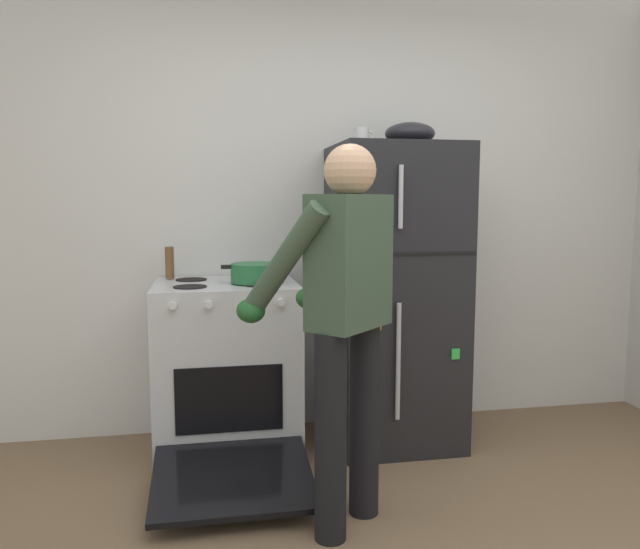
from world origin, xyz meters
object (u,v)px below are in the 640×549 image
refrigerator (394,295)px  red_pot (256,273)px  mixing_bowl (410,134)px  coffee_mug (362,136)px  stove_range (227,370)px  person_cook (342,304)px  pepper_mill (170,263)px

refrigerator → red_pot: bearing=-176.4°
red_pot → mixing_bowl: (0.86, 0.05, 0.75)m
refrigerator → coffee_mug: 0.91m
stove_range → red_pot: (0.16, -0.03, 0.53)m
stove_range → mixing_bowl: size_ratio=4.48×
stove_range → person_cook: size_ratio=0.77×
refrigerator → coffee_mug: bearing=164.2°
stove_range → red_pot: size_ratio=3.38×
refrigerator → coffee_mug: coffee_mug is taller
refrigerator → pepper_mill: refrigerator is taller
stove_range → coffee_mug: (0.77, 0.07, 1.27)m
refrigerator → person_cook: size_ratio=1.05×
red_pot → pepper_mill: pepper_mill is taller
coffee_mug → pepper_mill: (-1.07, 0.15, -0.70)m
refrigerator → stove_range: (-0.94, -0.02, -0.38)m
refrigerator → mixing_bowl: bearing=0.2°
red_pot → mixing_bowl: mixing_bowl is taller
pepper_mill → mixing_bowl: size_ratio=0.64×
person_cook → red_pot: (-0.29, 0.82, 0.04)m
refrigerator → coffee_mug: (-0.18, 0.05, 0.89)m
refrigerator → pepper_mill: (-1.24, 0.20, 0.19)m
stove_range → person_cook: 1.08m
pepper_mill → mixing_bowl: mixing_bowl is taller
person_cook → coffee_mug: coffee_mug is taller
coffee_mug → person_cook: bearing=-109.0°
person_cook → refrigerator: bearing=60.5°
person_cook → coffee_mug: size_ratio=14.28×
person_cook → mixing_bowl: bearing=56.6°
person_cook → pepper_mill: 1.31m
stove_range → mixing_bowl: 1.64m
refrigerator → mixing_bowl: (0.08, 0.00, 0.90)m
stove_range → pepper_mill: size_ratio=7.00×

